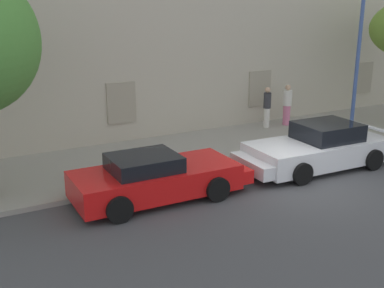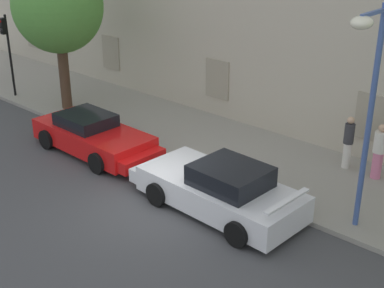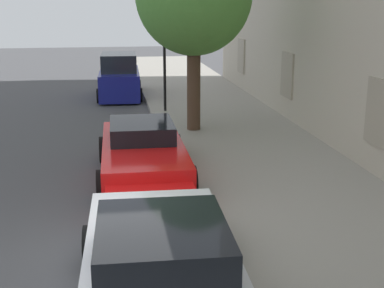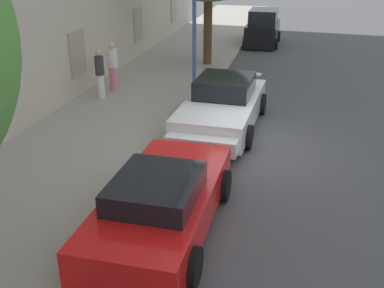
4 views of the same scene
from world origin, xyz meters
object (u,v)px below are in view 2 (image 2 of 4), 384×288
sportscar_yellow_flank (216,188)px  traffic_light (6,41)px  sportscar_red_lead (96,137)px  tree_midblock (58,6)px  pedestrian_admiring (348,141)px  street_lamp (367,83)px  pedestrian_strolling (379,151)px

sportscar_yellow_flank → traffic_light: bearing=173.7°
sportscar_red_lead → traffic_light: size_ratio=1.41×
tree_midblock → pedestrian_admiring: (11.03, 2.45, -3.17)m
street_lamp → pedestrian_admiring: street_lamp is taller
traffic_light → pedestrian_strolling: 15.38m
sportscar_red_lead → traffic_light: (-7.17, 1.22, 1.92)m
tree_midblock → pedestrian_strolling: tree_midblock is taller
pedestrian_admiring → sportscar_yellow_flank: bearing=-109.1°
sportscar_yellow_flank → pedestrian_admiring: bearing=70.9°
sportscar_yellow_flank → street_lamp: size_ratio=0.92×
tree_midblock → sportscar_red_lead: bearing=-23.8°
tree_midblock → pedestrian_strolling: bearing=11.3°
sportscar_yellow_flank → tree_midblock: tree_midblock is taller
street_lamp → pedestrian_admiring: bearing=118.2°
street_lamp → sportscar_yellow_flank: bearing=-160.9°
tree_midblock → traffic_light: size_ratio=1.70×
traffic_light → pedestrian_admiring: bearing=12.4°
tree_midblock → street_lamp: 12.84m
pedestrian_strolling → pedestrian_admiring: bearing=177.1°
tree_midblock → street_lamp: (12.80, -0.86, -0.20)m
sportscar_red_lead → traffic_light: bearing=170.4°
traffic_light → pedestrian_admiring: traffic_light is taller
pedestrian_admiring → tree_midblock: bearing=-167.5°
tree_midblock → street_lamp: tree_midblock is taller
sportscar_red_lead → pedestrian_strolling: (7.84, 4.25, 0.43)m
street_lamp → pedestrian_admiring: size_ratio=3.31×
sportscar_yellow_flank → pedestrian_strolling: bearing=60.0°
tree_midblock → sportscar_yellow_flank: bearing=-11.9°
sportscar_red_lead → pedestrian_strolling: pedestrian_strolling is taller
traffic_light → pedestrian_admiring: 14.42m
traffic_light → street_lamp: 15.85m
traffic_light → street_lamp: size_ratio=0.62×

